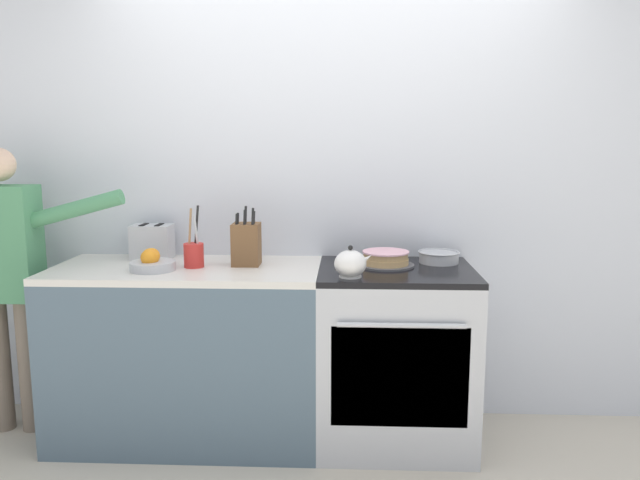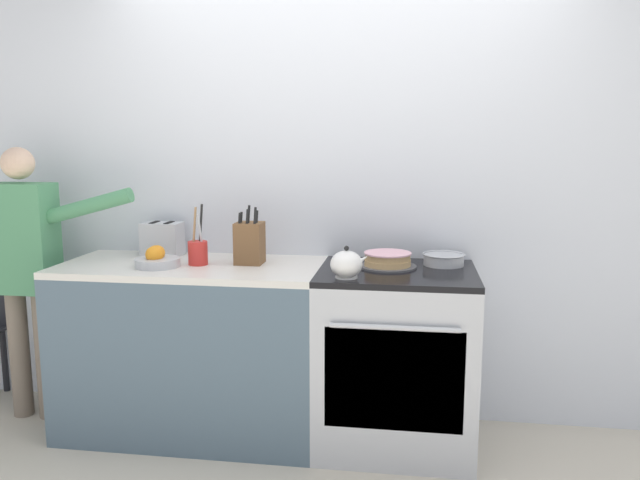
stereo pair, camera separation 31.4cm
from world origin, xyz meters
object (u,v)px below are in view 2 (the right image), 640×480
object	(u,v)px
toaster	(162,239)
stove_range	(395,358)
fruit_bowl	(157,258)
person_baker	(27,260)
layer_cake	(388,260)
mixing_bowl	(444,259)
tea_kettle	(347,264)
knife_block	(250,243)
utensil_crock	(198,251)

from	to	relation	value
toaster	stove_range	bearing A→B (deg)	-8.97
fruit_bowl	person_baker	size ratio (longest dim) A/B	0.15
layer_cake	stove_range	bearing A→B (deg)	-51.54
stove_range	layer_cake	size ratio (longest dim) A/B	3.11
toaster	person_baker	xyz separation A→B (m)	(-0.72, -0.19, -0.11)
mixing_bowl	toaster	xyz separation A→B (m)	(-1.56, 0.05, 0.06)
mixing_bowl	fruit_bowl	world-z (taller)	fruit_bowl
tea_kettle	toaster	xyz separation A→B (m)	(-1.09, 0.42, 0.03)
stove_range	fruit_bowl	xyz separation A→B (m)	(-1.24, -0.09, 0.51)
knife_block	utensil_crock	bearing A→B (deg)	-165.61
mixing_bowl	toaster	bearing A→B (deg)	178.22
mixing_bowl	knife_block	distance (m)	1.02
tea_kettle	knife_block	distance (m)	0.61
utensil_crock	knife_block	bearing A→B (deg)	14.39
tea_kettle	mixing_bowl	distance (m)	0.60
mixing_bowl	person_baker	world-z (taller)	person_baker
layer_cake	knife_block	distance (m)	0.73
mixing_bowl	person_baker	size ratio (longest dim) A/B	0.14
toaster	person_baker	bearing A→B (deg)	-165.53
tea_kettle	utensil_crock	distance (m)	0.83
knife_block	person_baker	bearing A→B (deg)	-178.43
utensil_crock	person_baker	world-z (taller)	person_baker
knife_block	mixing_bowl	bearing A→B (deg)	5.78
tea_kettle	utensil_crock	size ratio (longest dim) A/B	0.59
layer_cake	person_baker	size ratio (longest dim) A/B	0.19
fruit_bowl	stove_range	bearing A→B (deg)	4.16
tea_kettle	toaster	world-z (taller)	toaster
utensil_crock	person_baker	xyz separation A→B (m)	(-1.01, 0.03, -0.08)
stove_range	layer_cake	bearing A→B (deg)	128.46
fruit_bowl	person_baker	world-z (taller)	person_baker
person_baker	utensil_crock	bearing A→B (deg)	8.11
person_baker	mixing_bowl	bearing A→B (deg)	13.41
stove_range	utensil_crock	bearing A→B (deg)	-179.50
knife_block	utensil_crock	world-z (taller)	utensil_crock
stove_range	utensil_crock	world-z (taller)	utensil_crock
layer_cake	person_baker	distance (m)	2.00
stove_range	layer_cake	world-z (taller)	layer_cake
layer_cake	toaster	xyz separation A→B (m)	(-1.27, 0.14, 0.06)
fruit_bowl	tea_kettle	bearing A→B (deg)	-6.72
knife_block	fruit_bowl	distance (m)	0.49
layer_cake	person_baker	bearing A→B (deg)	-178.80
stove_range	toaster	size ratio (longest dim) A/B	4.02
tea_kettle	person_baker	xyz separation A→B (m)	(-1.81, 0.23, -0.08)
layer_cake	knife_block	size ratio (longest dim) A/B	0.96
toaster	person_baker	distance (m)	0.75
knife_block	toaster	xyz separation A→B (m)	(-0.55, 0.15, -0.02)
fruit_bowl	person_baker	xyz separation A→B (m)	(-0.81, 0.11, -0.06)
knife_block	utensil_crock	xyz separation A→B (m)	(-0.26, -0.07, -0.04)
layer_cake	toaster	size ratio (longest dim) A/B	1.29
tea_kettle	mixing_bowl	bearing A→B (deg)	38.05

